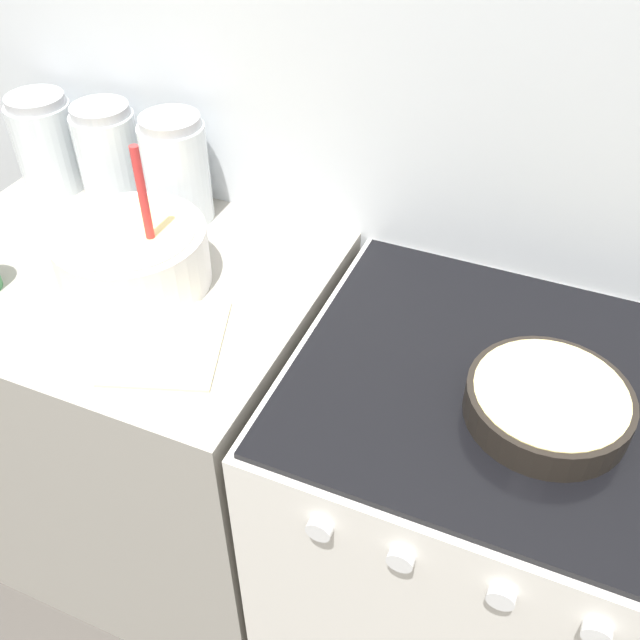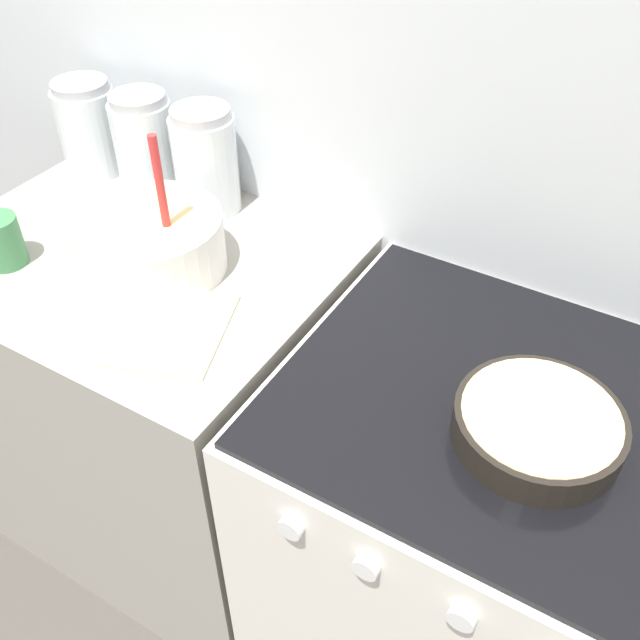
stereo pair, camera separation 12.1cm
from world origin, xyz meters
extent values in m
cube|color=silver|center=(0.00, 0.66, 1.20)|extent=(4.63, 0.05, 2.40)
cube|color=#9E998E|center=(-0.41, 0.32, 0.45)|extent=(0.81, 0.63, 0.90)
cube|color=white|center=(0.37, 0.32, 0.45)|extent=(0.72, 0.63, 0.89)
cube|color=black|center=(0.37, 0.32, 0.90)|extent=(0.69, 0.61, 0.01)
cylinder|color=white|center=(0.18, -0.01, 0.82)|extent=(0.04, 0.02, 0.04)
cylinder|color=white|center=(0.30, -0.01, 0.82)|extent=(0.04, 0.02, 0.04)
cylinder|color=white|center=(0.45, -0.01, 0.82)|extent=(0.04, 0.02, 0.04)
cylinder|color=white|center=(-0.34, 0.31, 0.96)|extent=(0.28, 0.28, 0.11)
cylinder|color=#EFDB8C|center=(-0.34, 0.31, 0.99)|extent=(0.25, 0.25, 0.06)
cylinder|color=red|center=(-0.29, 0.31, 1.06)|extent=(0.02, 0.02, 0.28)
cylinder|color=black|center=(0.44, 0.27, 0.93)|extent=(0.25, 0.25, 0.05)
cylinder|color=#EFDB8C|center=(0.44, 0.27, 0.94)|extent=(0.23, 0.23, 0.05)
cylinder|color=silver|center=(-0.71, 0.54, 1.00)|extent=(0.14, 0.14, 0.19)
cylinder|color=red|center=(-0.71, 0.54, 0.96)|extent=(0.12, 0.12, 0.12)
cylinder|color=#B2B2B7|center=(-0.71, 0.54, 1.11)|extent=(0.12, 0.12, 0.02)
cylinder|color=silver|center=(-0.55, 0.54, 1.00)|extent=(0.13, 0.13, 0.20)
cylinder|color=tan|center=(-0.55, 0.54, 0.96)|extent=(0.12, 0.12, 0.12)
cylinder|color=#B2B2B7|center=(-0.55, 0.54, 1.11)|extent=(0.12, 0.12, 0.02)
cylinder|color=silver|center=(-0.38, 0.54, 1.01)|extent=(0.14, 0.14, 0.21)
cylinder|color=silver|center=(-0.38, 0.54, 0.97)|extent=(0.12, 0.12, 0.13)
cylinder|color=#B2B2B7|center=(-0.38, 0.54, 1.12)|extent=(0.12, 0.12, 0.02)
cylinder|color=#3F7F4C|center=(-0.60, 0.17, 0.95)|extent=(0.08, 0.08, 0.10)
cube|color=beige|center=(-0.19, 0.18, 0.91)|extent=(0.25, 0.27, 0.01)
camera|label=1|loc=(0.41, -0.55, 1.75)|focal=40.00mm
camera|label=2|loc=(0.52, -0.50, 1.75)|focal=40.00mm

